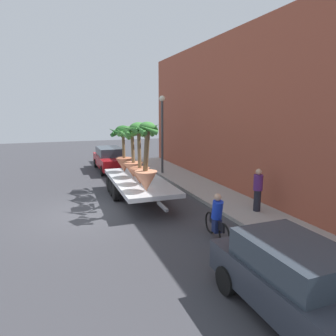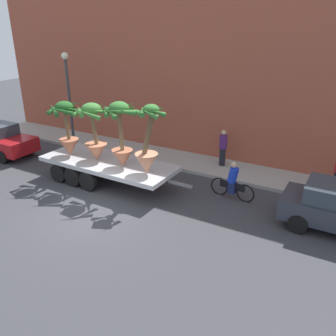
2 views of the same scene
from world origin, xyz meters
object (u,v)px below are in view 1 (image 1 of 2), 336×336
at_px(potted_palm_middle, 133,152).
at_px(potted_palm_front, 146,165).
at_px(pedestrian_near_gate, 258,189).
at_px(potted_palm_extra, 139,152).
at_px(cyclist, 217,219).
at_px(potted_palm_rear, 124,148).
at_px(flatbed_trailer, 137,183).
at_px(trailing_car, 110,159).
at_px(street_lamp, 162,124).
at_px(parked_car, 297,282).

height_order(potted_palm_middle, potted_palm_front, potted_palm_front).
xyz_separation_m(potted_palm_front, pedestrian_near_gate, (1.43, 4.14, -0.99)).
bearing_deg(potted_palm_extra, cyclist, 18.48).
bearing_deg(potted_palm_extra, potted_palm_middle, 177.40).
height_order(potted_palm_rear, potted_palm_middle, potted_palm_middle).
bearing_deg(flatbed_trailer, potted_palm_middle, -158.99).
height_order(trailing_car, pedestrian_near_gate, pedestrian_near_gate).
xyz_separation_m(potted_palm_middle, potted_palm_extra, (1.43, -0.06, 0.19)).
height_order(potted_palm_rear, potted_palm_extra, potted_palm_extra).
xyz_separation_m(flatbed_trailer, street_lamp, (-4.44, 2.85, 2.47)).
distance_m(trailing_car, pedestrian_near_gate, 11.71).
bearing_deg(trailing_car, pedestrian_near_gate, 19.30).
bearing_deg(potted_palm_front, street_lamp, 155.66).
xyz_separation_m(potted_palm_front, potted_palm_extra, (-1.29, 0.08, 0.34)).
distance_m(potted_palm_rear, parked_car, 11.09).
height_order(potted_palm_front, street_lamp, street_lamp).
distance_m(parked_car, street_lamp, 14.11).
xyz_separation_m(flatbed_trailer, pedestrian_near_gate, (3.87, 3.88, 0.28)).
distance_m(flatbed_trailer, potted_palm_front, 2.76).
bearing_deg(potted_palm_extra, potted_palm_front, -3.76).
xyz_separation_m(potted_palm_rear, trailing_car, (-5.51, 0.24, -1.36)).
height_order(pedestrian_near_gate, street_lamp, street_lamp).
xyz_separation_m(parked_car, street_lamp, (-13.74, 2.13, 2.41)).
distance_m(potted_palm_rear, street_lamp, 4.27).
height_order(cyclist, trailing_car, trailing_car).
bearing_deg(potted_palm_rear, trailing_car, 177.50).
bearing_deg(potted_palm_front, pedestrian_near_gate, 70.92).
distance_m(potted_palm_extra, parked_car, 8.34).
xyz_separation_m(potted_palm_rear, pedestrian_near_gate, (5.54, 4.11, -1.15)).
bearing_deg(potted_palm_extra, pedestrian_near_gate, 56.17).
bearing_deg(pedestrian_near_gate, potted_palm_middle, -136.13).
relative_size(trailing_car, street_lamp, 0.95).
bearing_deg(potted_palm_rear, potted_palm_extra, 1.13).
bearing_deg(parked_car, potted_palm_front, -171.83).
bearing_deg(parked_car, trailing_car, -177.52).
bearing_deg(potted_palm_front, potted_palm_middle, 176.85).
relative_size(potted_palm_middle, potted_palm_front, 0.89).
bearing_deg(cyclist, potted_palm_front, -152.88).
xyz_separation_m(potted_palm_middle, trailing_car, (-6.90, 0.12, -1.35)).
bearing_deg(flatbed_trailer, cyclist, 12.93).
relative_size(potted_palm_extra, parked_car, 0.65).
height_order(potted_palm_middle, trailing_car, potted_palm_middle).
bearing_deg(pedestrian_near_gate, parked_car, -30.16).
height_order(flatbed_trailer, potted_palm_rear, potted_palm_rear).
height_order(trailing_car, street_lamp, street_lamp).
xyz_separation_m(potted_palm_rear, potted_palm_middle, (1.39, 0.12, -0.02)).
distance_m(cyclist, pedestrian_near_gate, 3.06).
xyz_separation_m(cyclist, pedestrian_near_gate, (-1.46, 2.66, 0.37)).
relative_size(cyclist, pedestrian_near_gate, 1.07).
xyz_separation_m(potted_palm_middle, street_lamp, (-4.16, 2.96, 1.06)).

